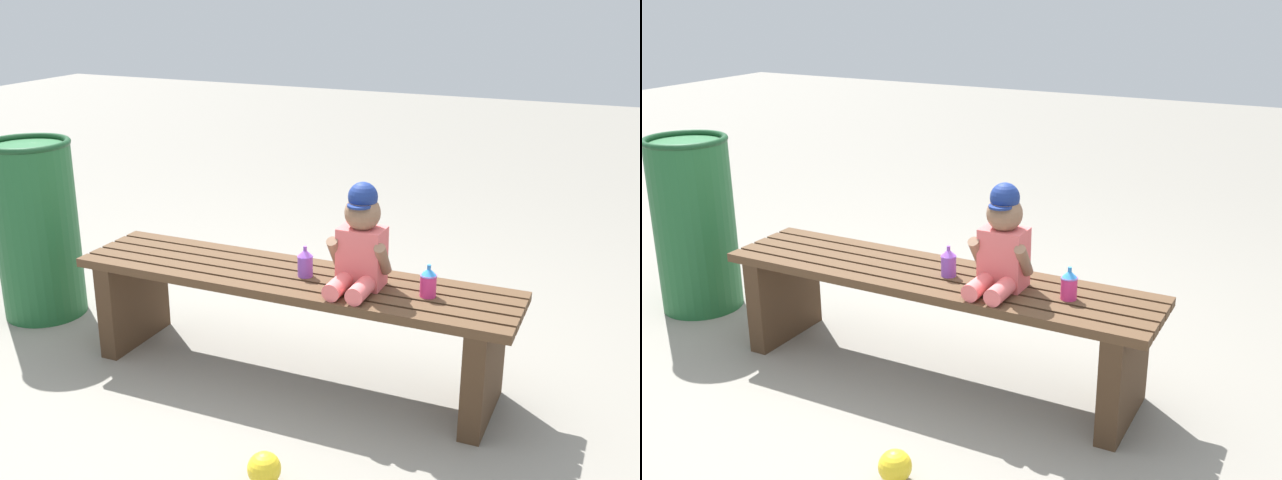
# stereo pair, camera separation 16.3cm
# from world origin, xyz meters

# --- Properties ---
(ground_plane) EXTENTS (16.00, 16.00, 0.00)m
(ground_plane) POSITION_xyz_m (0.00, 0.00, 0.00)
(ground_plane) COLOR gray
(park_bench) EXTENTS (1.80, 0.41, 0.45)m
(park_bench) POSITION_xyz_m (0.00, 0.00, 0.31)
(park_bench) COLOR #513823
(park_bench) RESTS_ON ground_plane
(child_figure) EXTENTS (0.23, 0.27, 0.40)m
(child_figure) POSITION_xyz_m (0.29, -0.01, 0.62)
(child_figure) COLOR #E56666
(child_figure) RESTS_ON park_bench
(sippy_cup_left) EXTENTS (0.06, 0.06, 0.12)m
(sippy_cup_left) POSITION_xyz_m (0.06, 0.01, 0.50)
(sippy_cup_left) COLOR #8C4CCC
(sippy_cup_left) RESTS_ON park_bench
(sippy_cup_right) EXTENTS (0.06, 0.06, 0.12)m
(sippy_cup_right) POSITION_xyz_m (0.55, 0.01, 0.50)
(sippy_cup_right) COLOR #E5337F
(sippy_cup_right) RESTS_ON park_bench
(toy_ball) EXTENTS (0.11, 0.11, 0.11)m
(toy_ball) POSITION_xyz_m (0.23, -0.68, 0.06)
(toy_ball) COLOR yellow
(toy_ball) RESTS_ON ground_plane
(trash_bin) EXTENTS (0.39, 0.39, 0.86)m
(trash_bin) POSITION_xyz_m (-1.38, 0.07, 0.43)
(trash_bin) COLOR #1E592D
(trash_bin) RESTS_ON ground_plane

